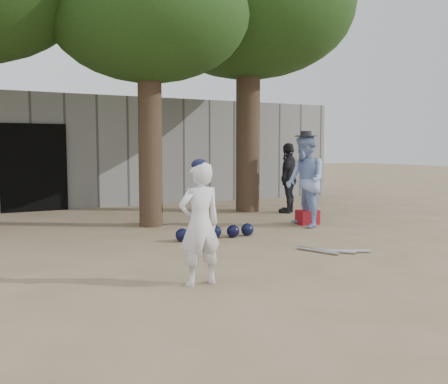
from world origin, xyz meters
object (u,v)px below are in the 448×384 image
spectator_dark (289,178)px  spectator_blue (305,181)px  boy_player (200,224)px  red_bag (308,217)px

spectator_dark → spectator_blue: bearing=23.8°
spectator_blue → spectator_dark: size_ratio=1.08×
spectator_dark → boy_player: bearing=6.5°
red_bag → spectator_dark: bearing=67.1°
red_bag → boy_player: bearing=-141.5°
boy_player → spectator_dark: spectator_dark is taller
boy_player → red_bag: size_ratio=3.41×
boy_player → spectator_blue: 4.70m
spectator_blue → red_bag: spectator_blue is taller
spectator_blue → spectator_dark: bearing=163.5°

